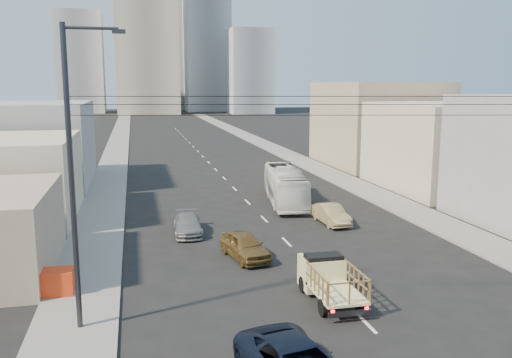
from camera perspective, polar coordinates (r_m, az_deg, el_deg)
name	(u,v)px	position (r m, az deg, el deg)	size (l,w,h in m)	color
ground	(388,345)	(22.01, 13.73, -16.65)	(420.00, 420.00, 0.00)	black
sidewalk_left	(117,147)	(88.10, -14.39, 3.31)	(3.50, 180.00, 0.12)	slate
sidewalk_right	(262,143)	(90.49, 0.68, 3.78)	(3.50, 180.00, 0.12)	slate
lane_dashes	(206,159)	(71.77, -5.32, 2.09)	(0.15, 104.00, 0.01)	silver
flatbed_pickup	(330,277)	(25.24, 7.75, -10.21)	(1.95, 4.41, 1.90)	beige
city_bus	(285,186)	(44.86, 3.09, -0.70)	(2.49, 10.66, 2.97)	silver
sedan_brown	(245,246)	(30.87, -1.18, -7.03)	(1.75, 4.36, 1.49)	brown
sedan_tan	(331,214)	(38.72, 7.91, -3.69)	(1.46, 4.18, 1.38)	#8E7B53
sedan_grey	(188,225)	(36.06, -7.19, -4.78)	(1.79, 4.39, 1.28)	slate
streetlamp_left	(74,172)	(21.90, -18.62, 0.71)	(2.36, 0.25, 12.00)	#2D2D33
overhead_wires	(380,105)	(21.09, 12.92, 7.57)	(23.01, 5.02, 0.72)	black
crate_stack	(54,282)	(27.29, -20.52, -10.11)	(1.80, 1.20, 1.14)	red
bldg_right_mid	(446,146)	(54.06, 19.34, 3.27)	(11.00, 14.00, 8.00)	beige
bldg_right_far	(377,124)	(68.21, 12.63, 5.70)	(12.00, 16.00, 10.00)	tan
bldg_left_far	(26,144)	(57.76, -23.07, 3.43)	(12.00, 16.00, 8.00)	gray
high_rise_tower	(146,22)	(188.68, -11.53, 15.90)	(20.00, 20.00, 60.00)	gray
midrise_ne	(207,56)	(204.58, -5.21, 12.76)	(16.00, 16.00, 40.00)	gray
midrise_nw	(81,63)	(198.38, -17.96, 11.55)	(15.00, 15.00, 34.00)	gray
midrise_back	(171,52)	(218.39, -8.96, 13.03)	(18.00, 18.00, 44.00)	gray
midrise_east	(250,72)	(186.71, -0.63, 11.23)	(14.00, 14.00, 28.00)	gray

